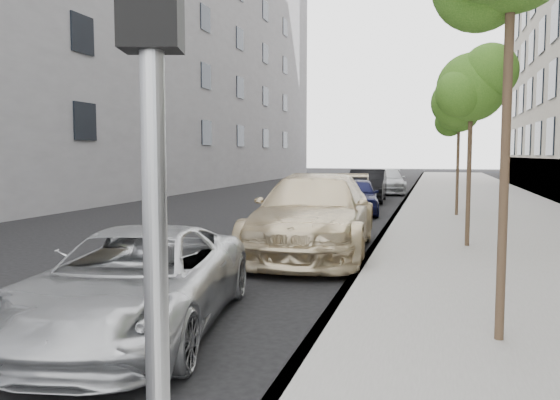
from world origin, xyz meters
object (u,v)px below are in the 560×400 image
at_px(sedan_blue, 357,196).
at_px(sedan_black, 367,186).
at_px(tree_far, 460,113).
at_px(minivan, 137,281).
at_px(suv, 314,214).
at_px(tree_mid, 473,87).
at_px(signal_pole, 154,196).
at_px(sedan_rear, 387,181).

xyz_separation_m(sedan_blue, sedan_black, (-0.24, 5.27, 0.08)).
relative_size(tree_far, minivan, 0.94).
distance_m(tree_far, sedan_blue, 4.65).
xyz_separation_m(tree_far, suv, (-3.33, -7.56, -2.72)).
relative_size(tree_mid, sedan_black, 0.97).
xyz_separation_m(minivan, sedan_black, (0.51, 19.51, 0.12)).
bearing_deg(suv, minivan, -102.85).
bearing_deg(tree_far, signal_pole, -96.10).
xyz_separation_m(tree_mid, sedan_blue, (-3.53, 7.26, -3.02)).
height_order(signal_pole, suv, signal_pole).
xyz_separation_m(minivan, sedan_blue, (0.75, 14.24, 0.03)).
bearing_deg(suv, tree_mid, 14.04).
bearing_deg(signal_pole, sedan_black, 78.32).
bearing_deg(sedan_blue, tree_far, -19.63).
distance_m(suv, sedan_black, 13.60).
height_order(sedan_blue, sedan_rear, sedan_rear).
bearing_deg(sedan_rear, tree_mid, -86.33).
xyz_separation_m(tree_far, sedan_blue, (-3.53, 0.76, -2.93)).
distance_m(minivan, sedan_black, 19.51).
bearing_deg(sedan_rear, sedan_black, -101.21).
bearing_deg(sedan_rear, sedan_blue, -97.79).
distance_m(signal_pole, sedan_blue, 18.28).
distance_m(suv, sedan_rear, 19.25).
bearing_deg(tree_mid, sedan_blue, 115.97).
height_order(sedan_black, sedan_rear, sedan_black).
xyz_separation_m(signal_pole, sedan_blue, (-1.68, 18.15, -1.37)).
height_order(tree_mid, suv, tree_mid).
bearing_deg(sedan_black, minivan, -94.12).
bearing_deg(sedan_black, tree_mid, -75.86).
distance_m(signal_pole, sedan_rear, 29.14).
xyz_separation_m(tree_mid, sedan_rear, (-3.33, 18.19, -3.00)).
xyz_separation_m(tree_mid, tree_far, (-0.00, 6.50, -0.09)).
relative_size(signal_pole, sedan_black, 0.66).
height_order(suv, sedan_rear, suv).
relative_size(tree_far, signal_pole, 1.42).
relative_size(minivan, suv, 0.76).
height_order(tree_far, signal_pole, tree_far).
relative_size(tree_far, suv, 0.71).
distance_m(sedan_black, sedan_rear, 5.68).
relative_size(tree_mid, signal_pole, 1.47).
height_order(signal_pole, minivan, signal_pole).
xyz_separation_m(signal_pole, minivan, (-2.43, 3.91, -1.40)).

